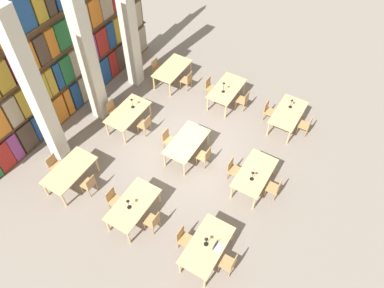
{
  "coord_description": "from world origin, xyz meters",
  "views": [
    {
      "loc": [
        -7.39,
        -4.68,
        10.93
      ],
      "look_at": [
        0.0,
        -0.27,
        0.69
      ],
      "focal_mm": 35.0,
      "sensor_mm": 36.0,
      "label": 1
    }
  ],
  "objects_px": {
    "reading_table_3": "(133,205)",
    "chair_14": "(145,125)",
    "reading_table_2": "(288,114)",
    "chair_7": "(114,199)",
    "desk_lamp_4": "(224,85)",
    "chair_12": "(89,184)",
    "reading_table_5": "(227,90)",
    "reading_table_1": "(255,174)",
    "chair_10": "(244,100)",
    "chair_3": "(233,169)",
    "chair_8": "(205,156)",
    "chair_15": "(113,110)",
    "pillar_left": "(36,93)",
    "chair_6": "(153,221)",
    "desk_lamp_3": "(128,202)",
    "chair_5": "(269,110)",
    "chair_2": "(275,188)",
    "desk_lamp_1": "(253,174)",
    "desk_lamp_5": "(132,101)",
    "chair_1": "(184,238)",
    "chair_13": "(55,165)",
    "chair_9": "(168,139)",
    "laptop": "(217,247)",
    "reading_table_6": "(70,171)",
    "chair_11": "(210,87)",
    "desk_lamp_2": "(292,102)",
    "reading_table_8": "(172,69)",
    "desk_lamp_0": "(206,240)",
    "reading_table_0": "(207,246)",
    "pillar_right": "(128,21)",
    "chair_4": "(306,125)",
    "pillar_center": "(86,53)",
    "chair_0": "(229,264)"
  },
  "relations": [
    {
      "from": "chair_6",
      "to": "chair_10",
      "type": "distance_m",
      "value": 6.41
    },
    {
      "from": "pillar_left",
      "to": "pillar_center",
      "type": "xyz_separation_m",
      "value": [
        2.38,
        0.0,
        0.0
      ]
    },
    {
      "from": "chair_5",
      "to": "chair_2",
      "type": "bearing_deg",
      "value": 26.49
    },
    {
      "from": "desk_lamp_4",
      "to": "chair_14",
      "type": "relative_size",
      "value": 0.58
    },
    {
      "from": "reading_table_0",
      "to": "reading_table_2",
      "type": "bearing_deg",
      "value": -0.23
    },
    {
      "from": "laptop",
      "to": "reading_table_1",
      "type": "bearing_deg",
      "value": 3.52
    },
    {
      "from": "desk_lamp_2",
      "to": "reading_table_8",
      "type": "bearing_deg",
      "value": 93.64
    },
    {
      "from": "desk_lamp_2",
      "to": "reading_table_8",
      "type": "height_order",
      "value": "desk_lamp_2"
    },
    {
      "from": "pillar_left",
      "to": "chair_8",
      "type": "bearing_deg",
      "value": -64.84
    },
    {
      "from": "chair_1",
      "to": "chair_2",
      "type": "bearing_deg",
      "value": 151.6
    },
    {
      "from": "chair_5",
      "to": "chair_11",
      "type": "xyz_separation_m",
      "value": [
        0.04,
        2.66,
        0.0
      ]
    },
    {
      "from": "pillar_right",
      "to": "chair_12",
      "type": "distance_m",
      "value": 6.42
    },
    {
      "from": "reading_table_3",
      "to": "chair_14",
      "type": "relative_size",
      "value": 2.14
    },
    {
      "from": "chair_14",
      "to": "chair_15",
      "type": "height_order",
      "value": "same"
    },
    {
      "from": "desk_lamp_5",
      "to": "chair_3",
      "type": "bearing_deg",
      "value": -95.58
    },
    {
      "from": "chair_13",
      "to": "chair_2",
      "type": "bearing_deg",
      "value": 113.59
    },
    {
      "from": "reading_table_3",
      "to": "chair_6",
      "type": "distance_m",
      "value": 0.81
    },
    {
      "from": "chair_0",
      "to": "laptop",
      "type": "xyz_separation_m",
      "value": [
        0.13,
        0.48,
        0.34
      ]
    },
    {
      "from": "desk_lamp_4",
      "to": "chair_12",
      "type": "relative_size",
      "value": 0.58
    },
    {
      "from": "chair_3",
      "to": "chair_8",
      "type": "relative_size",
      "value": 1.0
    },
    {
      "from": "reading_table_0",
      "to": "chair_15",
      "type": "height_order",
      "value": "chair_15"
    },
    {
      "from": "chair_7",
      "to": "reading_table_5",
      "type": "xyz_separation_m",
      "value": [
        6.39,
        -0.8,
        0.22
      ]
    },
    {
      "from": "chair_10",
      "to": "chair_13",
      "type": "height_order",
      "value": "same"
    },
    {
      "from": "chair_6",
      "to": "chair_9",
      "type": "height_order",
      "value": "same"
    },
    {
      "from": "desk_lamp_0",
      "to": "chair_8",
      "type": "height_order",
      "value": "desk_lamp_0"
    },
    {
      "from": "reading_table_2",
      "to": "chair_7",
      "type": "relative_size",
      "value": 2.14
    },
    {
      "from": "desk_lamp_2",
      "to": "chair_13",
      "type": "bearing_deg",
      "value": 137.57
    },
    {
      "from": "reading_table_1",
      "to": "chair_10",
      "type": "height_order",
      "value": "chair_10"
    },
    {
      "from": "desk_lamp_3",
      "to": "chair_11",
      "type": "relative_size",
      "value": 0.5
    },
    {
      "from": "chair_6",
      "to": "desk_lamp_5",
      "type": "relative_size",
      "value": 1.87
    },
    {
      "from": "chair_15",
      "to": "chair_12",
      "type": "bearing_deg",
      "value": 25.58
    },
    {
      "from": "pillar_left",
      "to": "reading_table_6",
      "type": "xyz_separation_m",
      "value": [
        -0.77,
        -1.36,
        -2.32
      ]
    },
    {
      "from": "chair_1",
      "to": "reading_table_5",
      "type": "distance_m",
      "value": 6.65
    },
    {
      "from": "desk_lamp_3",
      "to": "reading_table_3",
      "type": "bearing_deg",
      "value": -8.75
    },
    {
      "from": "chair_3",
      "to": "pillar_left",
      "type": "bearing_deg",
      "value": -68.99
    },
    {
      "from": "reading_table_2",
      "to": "chair_12",
      "type": "distance_m",
      "value": 7.81
    },
    {
      "from": "chair_9",
      "to": "chair_11",
      "type": "relative_size",
      "value": 1.0
    },
    {
      "from": "chair_7",
      "to": "reading_table_5",
      "type": "distance_m",
      "value": 6.44
    },
    {
      "from": "reading_table_1",
      "to": "chair_13",
      "type": "xyz_separation_m",
      "value": [
        -3.08,
        6.19,
        -0.22
      ]
    },
    {
      "from": "chair_7",
      "to": "chair_11",
      "type": "distance_m",
      "value": 6.41
    },
    {
      "from": "chair_15",
      "to": "reading_table_0",
      "type": "bearing_deg",
      "value": 62.25
    },
    {
      "from": "chair_8",
      "to": "reading_table_6",
      "type": "xyz_separation_m",
      "value": [
        -3.06,
        3.52,
        0.22
      ]
    },
    {
      "from": "chair_2",
      "to": "chair_3",
      "type": "relative_size",
      "value": 1.0
    },
    {
      "from": "desk_lamp_1",
      "to": "desk_lamp_5",
      "type": "distance_m",
      "value": 5.44
    },
    {
      "from": "reading_table_2",
      "to": "chair_14",
      "type": "relative_size",
      "value": 2.14
    },
    {
      "from": "laptop",
      "to": "desk_lamp_5",
      "type": "bearing_deg",
      "value": 58.55
    },
    {
      "from": "chair_0",
      "to": "chair_15",
      "type": "bearing_deg",
      "value": 64.69
    },
    {
      "from": "chair_14",
      "to": "pillar_left",
      "type": "bearing_deg",
      "value": 138.71
    },
    {
      "from": "chair_4",
      "to": "reading_table_8",
      "type": "height_order",
      "value": "chair_4"
    },
    {
      "from": "pillar_right",
      "to": "chair_8",
      "type": "bearing_deg",
      "value": -116.89
    }
  ]
}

